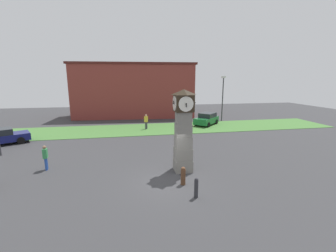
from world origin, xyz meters
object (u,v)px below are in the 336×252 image
(car_silver_hatch, at_px, (0,137))
(pedestrian_near_bench, at_px, (45,156))
(pedestrian_crossing_lot, at_px, (146,121))
(clock_tower, at_px, (183,131))
(street_lamp_near_road, at_px, (223,95))
(car_end_of_row, at_px, (207,119))
(bollard_mid_row, at_px, (196,188))
(bollard_near_tower, at_px, (183,176))

(car_silver_hatch, bearing_deg, pedestrian_near_bench, -48.96)
(pedestrian_crossing_lot, bearing_deg, clock_tower, -84.33)
(clock_tower, relative_size, pedestrian_near_bench, 3.18)
(car_silver_hatch, distance_m, pedestrian_crossing_lot, 13.81)
(clock_tower, bearing_deg, street_lamp_near_road, 58.90)
(car_end_of_row, distance_m, pedestrian_near_bench, 19.18)
(pedestrian_near_bench, bearing_deg, bollard_mid_row, -31.06)
(bollard_mid_row, relative_size, street_lamp_near_road, 0.17)
(clock_tower, relative_size, street_lamp_near_road, 0.84)
(street_lamp_near_road, bearing_deg, pedestrian_near_bench, -142.00)
(bollard_mid_row, distance_m, car_end_of_row, 18.16)
(pedestrian_crossing_lot, bearing_deg, pedestrian_near_bench, -124.52)
(clock_tower, relative_size, pedestrian_crossing_lot, 2.92)
(pedestrian_near_bench, bearing_deg, bollard_near_tower, -23.95)
(street_lamp_near_road, bearing_deg, bollard_mid_row, -116.89)
(bollard_near_tower, height_order, pedestrian_crossing_lot, pedestrian_crossing_lot)
(street_lamp_near_road, bearing_deg, bollard_near_tower, -119.46)
(car_end_of_row, bearing_deg, clock_tower, -115.76)
(clock_tower, distance_m, car_end_of_row, 15.13)
(bollard_near_tower, distance_m, car_end_of_row, 16.94)
(bollard_near_tower, xyz_separation_m, car_end_of_row, (6.99, 15.42, 0.26))
(car_silver_hatch, bearing_deg, clock_tower, -30.35)
(car_silver_hatch, height_order, pedestrian_near_bench, pedestrian_near_bench)
(pedestrian_near_bench, distance_m, pedestrian_crossing_lot, 12.97)
(bollard_near_tower, bearing_deg, street_lamp_near_road, 60.54)
(pedestrian_near_bench, relative_size, pedestrian_crossing_lot, 0.92)
(bollard_near_tower, xyz_separation_m, street_lamp_near_road, (10.06, 17.81, 3.02))
(pedestrian_near_bench, xyz_separation_m, street_lamp_near_road, (18.18, 14.21, 2.62))
(car_silver_hatch, height_order, car_end_of_row, car_end_of_row)
(pedestrian_near_bench, distance_m, street_lamp_near_road, 23.22)
(bollard_near_tower, distance_m, street_lamp_near_road, 20.68)
(bollard_mid_row, height_order, pedestrian_crossing_lot, pedestrian_crossing_lot)
(pedestrian_crossing_lot, bearing_deg, street_lamp_near_road, 17.99)
(bollard_mid_row, xyz_separation_m, street_lamp_near_road, (9.77, 19.27, 3.02))
(bollard_mid_row, bearing_deg, pedestrian_near_bench, 148.94)
(car_silver_hatch, distance_m, pedestrian_near_bench, 8.97)
(pedestrian_near_bench, xyz_separation_m, pedestrian_crossing_lot, (7.35, 10.69, 0.09))
(bollard_near_tower, bearing_deg, clock_tower, 76.40)
(car_silver_hatch, xyz_separation_m, pedestrian_crossing_lot, (13.24, 3.92, 0.27))
(bollard_near_tower, xyz_separation_m, bollard_mid_row, (0.29, -1.46, 0.00))
(bollard_mid_row, height_order, car_silver_hatch, car_silver_hatch)
(pedestrian_crossing_lot, distance_m, street_lamp_near_road, 11.67)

